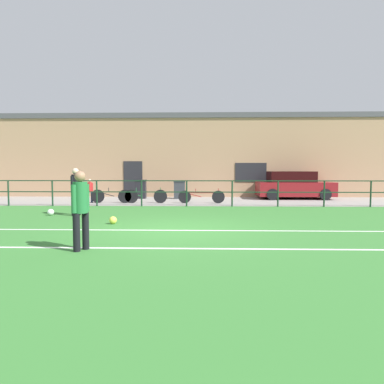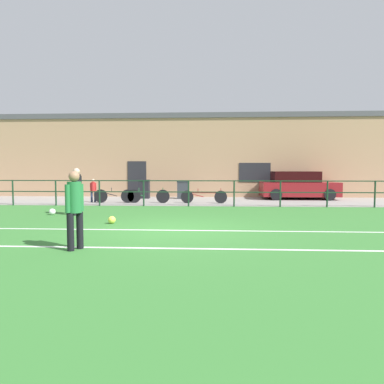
# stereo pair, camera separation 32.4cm
# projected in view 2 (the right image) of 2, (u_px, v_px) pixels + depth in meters

# --- Properties ---
(ground) EXTENTS (60.00, 44.00, 0.04)m
(ground) POSITION_uv_depth(u_px,v_px,m) (174.00, 230.00, 9.49)
(ground) COLOR #387A33
(field_line_touchline) EXTENTS (36.00, 0.11, 0.00)m
(field_line_touchline) POSITION_uv_depth(u_px,v_px,m) (173.00, 230.00, 9.40)
(field_line_touchline) COLOR white
(field_line_touchline) RESTS_ON ground
(field_line_hash) EXTENTS (36.00, 0.11, 0.00)m
(field_line_hash) POSITION_uv_depth(u_px,v_px,m) (162.00, 248.00, 7.26)
(field_line_hash) COLOR white
(field_line_hash) RESTS_ON ground
(pavement_strip) EXTENTS (48.00, 5.00, 0.02)m
(pavement_strip) POSITION_uv_depth(u_px,v_px,m) (192.00, 201.00, 17.96)
(pavement_strip) COLOR gray
(pavement_strip) RESTS_ON ground
(perimeter_fence) EXTENTS (36.07, 0.07, 1.15)m
(perimeter_fence) POSITION_uv_depth(u_px,v_px,m) (189.00, 189.00, 15.42)
(perimeter_fence) COLOR #193823
(perimeter_fence) RESTS_ON ground
(clubhouse_facade) EXTENTS (28.00, 2.56, 4.89)m
(clubhouse_facade) POSITION_uv_depth(u_px,v_px,m) (195.00, 156.00, 21.49)
(clubhouse_facade) COLOR tan
(clubhouse_facade) RESTS_ON ground
(player_goalkeeper) EXTENTS (0.29, 0.44, 1.68)m
(player_goalkeeper) POSITION_uv_depth(u_px,v_px,m) (77.00, 188.00, 12.47)
(player_goalkeeper) COLOR black
(player_goalkeeper) RESTS_ON ground
(player_striker) EXTENTS (0.28, 0.40, 1.60)m
(player_striker) POSITION_uv_depth(u_px,v_px,m) (75.00, 205.00, 7.08)
(player_striker) COLOR black
(player_striker) RESTS_ON ground
(soccer_ball_match) EXTENTS (0.23, 0.23, 0.23)m
(soccer_ball_match) POSITION_uv_depth(u_px,v_px,m) (52.00, 212.00, 12.56)
(soccer_ball_match) COLOR white
(soccer_ball_match) RESTS_ON ground
(soccer_ball_spare) EXTENTS (0.23, 0.23, 0.23)m
(soccer_ball_spare) POSITION_uv_depth(u_px,v_px,m) (112.00, 220.00, 10.54)
(soccer_ball_spare) COLOR #E5E04C
(soccer_ball_spare) RESTS_ON ground
(spectator_child) EXTENTS (0.31, 0.20, 1.14)m
(spectator_child) POSITION_uv_depth(u_px,v_px,m) (93.00, 189.00, 17.14)
(spectator_child) COLOR #232D4C
(spectator_child) RESTS_ON pavement_strip
(parked_car_red) EXTENTS (4.03, 1.94, 1.50)m
(parked_car_red) POSITION_uv_depth(u_px,v_px,m) (298.00, 186.00, 18.98)
(parked_car_red) COLOR maroon
(parked_car_red) RESTS_ON pavement_strip
(bicycle_parked_0) EXTENTS (2.20, 0.04, 0.71)m
(bicycle_parked_0) POSITION_uv_depth(u_px,v_px,m) (204.00, 197.00, 16.61)
(bicycle_parked_0) COLOR black
(bicycle_parked_0) RESTS_ON pavement_strip
(bicycle_parked_1) EXTENTS (2.27, 0.04, 0.74)m
(bicycle_parked_1) POSITION_uv_depth(u_px,v_px,m) (117.00, 196.00, 16.84)
(bicycle_parked_1) COLOR black
(bicycle_parked_1) RESTS_ON pavement_strip
(bicycle_parked_2) EXTENTS (2.35, 0.04, 0.74)m
(bicycle_parked_2) POSITION_uv_depth(u_px,v_px,m) (145.00, 196.00, 16.77)
(bicycle_parked_2) COLOR black
(bicycle_parked_2) RESTS_ON pavement_strip
(trash_bin_0) EXTENTS (0.61, 0.52, 1.03)m
(trash_bin_0) POSITION_uv_depth(u_px,v_px,m) (144.00, 189.00, 19.40)
(trash_bin_0) COLOR black
(trash_bin_0) RESTS_ON pavement_strip
(trash_bin_1) EXTENTS (0.61, 0.52, 0.98)m
(trash_bin_1) POSITION_uv_depth(u_px,v_px,m) (183.00, 190.00, 19.20)
(trash_bin_1) COLOR #33383D
(trash_bin_1) RESTS_ON pavement_strip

